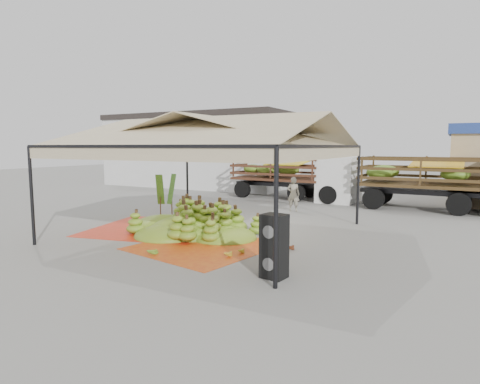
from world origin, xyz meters
The scene contains 17 objects.
ground centered at (0.00, 0.00, 0.00)m, with size 90.00×90.00×0.00m, color slate.
canopy_tent centered at (0.00, 0.00, 3.30)m, with size 8.10×8.10×4.00m.
building_white centered at (-10.00, 14.00, 2.71)m, with size 14.30×6.30×5.40m.
tarp_left centered at (-2.36, -0.35, 0.01)m, with size 4.34×4.13×0.01m, color red.
tarp_right centered at (0.72, -1.69, 0.01)m, with size 3.59×3.77×0.01m, color #C75C12.
banana_heap centered at (-0.74, -0.26, 0.59)m, with size 5.46×4.49×1.17m, color #537819.
hand_yellow_a centered at (1.82, -2.34, 0.11)m, with size 0.47×0.38×0.21m, color #B18E23.
hand_yellow_b centered at (1.97, -1.86, 0.09)m, with size 0.40×0.33×0.18m, color gold.
hand_red_a centered at (3.06, -0.85, 0.10)m, with size 0.46×0.37×0.21m, color #582614.
hand_red_b centered at (3.70, -3.42, 0.09)m, with size 0.41×0.34×0.19m, color #502212.
hand_green centered at (-0.14, -3.12, 0.11)m, with size 0.49×0.40×0.22m, color #437217.
hanging_bunches centered at (0.22, 0.88, 2.62)m, with size 1.74×0.24×0.20m.
speaker_stack centered at (3.70, -3.38, 0.74)m, with size 0.60×0.55×1.48m.
banana_leaves centered at (-3.61, 1.92, 0.00)m, with size 0.96×1.36×3.70m, color #26671B, non-canonical shape.
vendor centered at (0.73, 5.73, 0.80)m, with size 0.58×0.38×1.60m, color gray.
truck_left centered at (-0.57, 10.04, 1.51)m, with size 7.25×2.79×2.45m.
truck_right centered at (7.19, 9.17, 1.59)m, with size 7.58×2.81×2.58m.
Camera 1 is at (7.23, -11.60, 3.00)m, focal length 30.00 mm.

